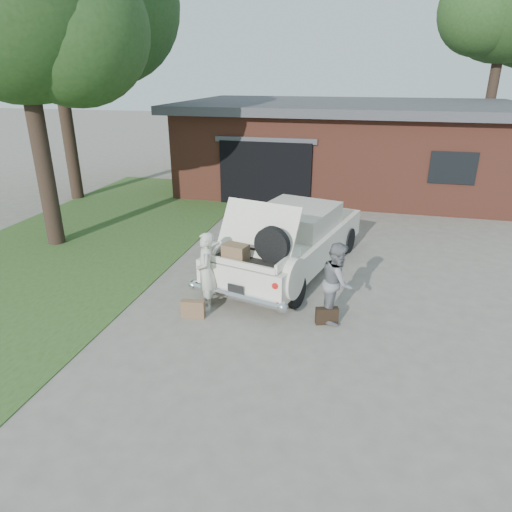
# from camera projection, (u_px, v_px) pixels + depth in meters

# --- Properties ---
(ground) EXTENTS (90.00, 90.00, 0.00)m
(ground) POSITION_uv_depth(u_px,v_px,m) (248.00, 321.00, 8.62)
(ground) COLOR gray
(ground) RESTS_ON ground
(grass_strip) EXTENTS (6.00, 16.00, 0.02)m
(grass_strip) POSITION_uv_depth(u_px,v_px,m) (83.00, 243.00, 12.53)
(grass_strip) COLOR #2D4C1E
(grass_strip) RESTS_ON ground
(house) EXTENTS (12.80, 7.80, 3.30)m
(house) POSITION_uv_depth(u_px,v_px,m) (346.00, 145.00, 18.09)
(house) COLOR brown
(house) RESTS_ON ground
(tree_left) EXTENTS (5.51, 4.79, 8.40)m
(tree_left) POSITION_uv_depth(u_px,v_px,m) (19.00, 7.00, 10.38)
(tree_left) COLOR #38281E
(tree_left) RESTS_ON ground
(tree_right) EXTENTS (5.92, 5.15, 9.82)m
(tree_right) POSITION_uv_depth(u_px,v_px,m) (510.00, 6.00, 18.94)
(tree_right) COLOR #38281E
(tree_right) RESTS_ON ground
(sedan) EXTENTS (3.15, 5.40, 1.96)m
(sedan) POSITION_uv_depth(u_px,v_px,m) (290.00, 240.00, 10.63)
(sedan) COLOR silver
(sedan) RESTS_ON ground
(woman_left) EXTENTS (0.56, 0.67, 1.58)m
(woman_left) POSITION_uv_depth(u_px,v_px,m) (206.00, 272.00, 8.83)
(woman_left) COLOR beige
(woman_left) RESTS_ON ground
(woman_right) EXTENTS (0.63, 0.78, 1.53)m
(woman_right) POSITION_uv_depth(u_px,v_px,m) (337.00, 282.00, 8.45)
(woman_right) COLOR slate
(woman_right) RESTS_ON ground
(suitcase_left) EXTENTS (0.47, 0.20, 0.35)m
(suitcase_left) POSITION_uv_depth(u_px,v_px,m) (193.00, 309.00, 8.71)
(suitcase_left) COLOR brown
(suitcase_left) RESTS_ON ground
(suitcase_right) EXTENTS (0.44, 0.25, 0.32)m
(suitcase_right) POSITION_uv_depth(u_px,v_px,m) (327.00, 316.00, 8.49)
(suitcase_right) COLOR black
(suitcase_right) RESTS_ON ground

